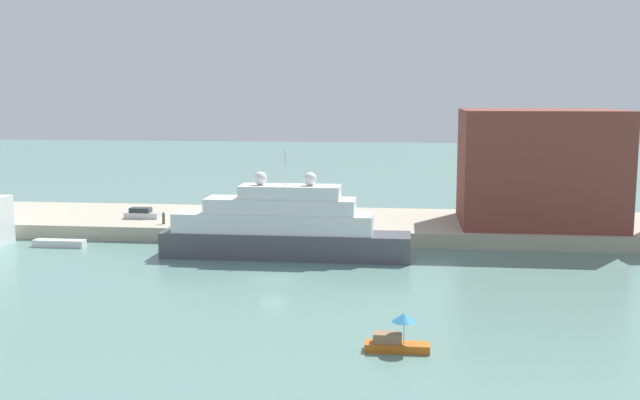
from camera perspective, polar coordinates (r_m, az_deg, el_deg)
name	(u,v)px	position (r m, az deg, el deg)	size (l,w,h in m)	color
ground	(273,279)	(72.94, -3.58, -6.02)	(400.00, 400.00, 0.00)	slate
quay_dock	(308,224)	(97.30, -0.92, -1.87)	(110.00, 18.80, 1.76)	#ADA38E
large_yacht	(282,228)	(81.73, -2.92, -2.17)	(27.07, 4.78, 11.76)	#4C4C51
small_motorboat	(397,337)	(53.28, 5.87, -10.34)	(4.51, 1.72, 2.75)	#C66019
work_barge	(60,243)	(92.80, -19.17, -3.12)	(6.06, 1.42, 0.82)	silver
harbor_building	(539,167)	(95.72, 16.31, 2.40)	(18.93, 14.32, 14.02)	brown
parked_car	(142,214)	(99.45, -13.38, -1.02)	(4.42, 1.67, 1.37)	silver
person_figure	(164,218)	(94.47, -11.80, -1.36)	(0.36, 0.36, 1.56)	#4C4C4C
mooring_bollard	(290,226)	(89.68, -2.27, -1.96)	(0.56, 0.56, 0.64)	black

